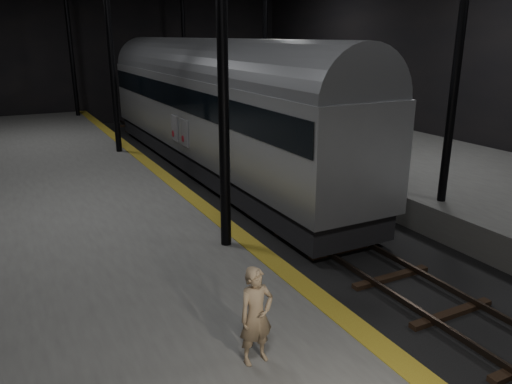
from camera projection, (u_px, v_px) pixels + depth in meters
ground at (277, 211)px, 18.12m from camera, size 44.00×44.00×0.00m
platform_left at (56, 234)px, 14.67m from camera, size 9.00×43.80×1.00m
platform_right at (430, 172)px, 21.26m from camera, size 9.00×43.80×1.00m
tactile_strip at (192, 197)px, 16.39m from camera, size 0.50×43.80×0.01m
track at (277, 209)px, 18.10m from camera, size 2.40×43.00×0.24m
train at (209, 101)px, 22.39m from camera, size 3.27×21.85×5.84m
woman at (256, 316)px, 7.95m from camera, size 0.63×0.43×1.67m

